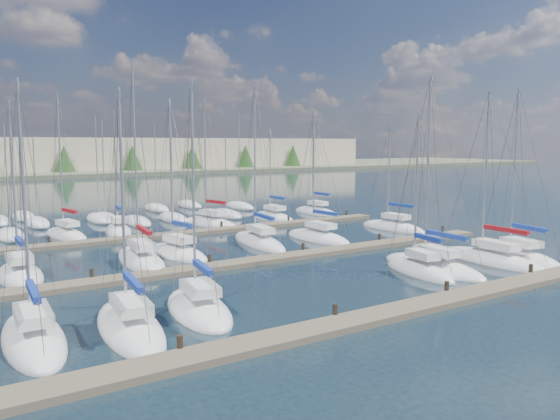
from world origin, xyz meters
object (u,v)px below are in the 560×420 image
sailboat_r (316,212)px  sailboat_c (199,309)px  sailboat_h (20,275)px  sailboat_f (491,260)px  sailboat_e (432,267)px  sailboat_p (210,223)px  sailboat_q (273,218)px  sailboat_j (177,253)px  sailboat_l (318,238)px  sailboat_n (67,235)px  sailboat_o (118,231)px  sailboat_m (393,227)px  sailboat_g (517,257)px  sailboat_d (419,271)px  sailboat_a (33,338)px  sailboat_b (130,327)px  sailboat_k (259,242)px  sailboat_i (141,260)px

sailboat_r → sailboat_c: sailboat_c is taller
sailboat_h → sailboat_f: sailboat_f is taller
sailboat_e → sailboat_p: 26.94m
sailboat_e → sailboat_q: bearing=83.3°
sailboat_j → sailboat_l: sailboat_j is taller
sailboat_h → sailboat_j: bearing=6.2°
sailboat_e → sailboat_f: sailboat_e is taller
sailboat_c → sailboat_n: bearing=101.1°
sailboat_h → sailboat_r: (34.93, 15.37, 0.01)m
sailboat_r → sailboat_o: sailboat_r is taller
sailboat_q → sailboat_m: sailboat_m is taller
sailboat_g → sailboat_q: size_ratio=1.21×
sailboat_p → sailboat_d: bearing=-96.3°
sailboat_q → sailboat_m: (6.18, -12.66, 0.00)m
sailboat_g → sailboat_o: bearing=138.4°
sailboat_a → sailboat_b: bearing=-8.4°
sailboat_j → sailboat_b: 16.82m
sailboat_h → sailboat_n: 15.47m
sailboat_g → sailboat_k: sailboat_k is taller
sailboat_k → sailboat_o: bearing=132.0°
sailboat_r → sailboat_f: size_ratio=0.95×
sailboat_l → sailboat_h: bearing=178.7°
sailboat_a → sailboat_r: bearing=40.9°
sailboat_h → sailboat_k: bearing=6.3°
sailboat_p → sailboat_a: size_ratio=1.16×
sailboat_g → sailboat_r: sailboat_g is taller
sailboat_a → sailboat_f: sailboat_f is taller
sailboat_a → sailboat_j: bearing=51.4°
sailboat_d → sailboat_o: size_ratio=0.91×
sailboat_d → sailboat_k: bearing=113.3°
sailboat_p → sailboat_c: size_ratio=1.12×
sailboat_g → sailboat_a: 32.87m
sailboat_n → sailboat_m: 31.19m
sailboat_m → sailboat_k: bearing=174.5°
sailboat_g → sailboat_d: 9.42m
sailboat_a → sailboat_n: bearing=78.6°
sailboat_q → sailboat_i: (-19.99, -13.83, 0.02)m
sailboat_m → sailboat_c: sailboat_c is taller
sailboat_e → sailboat_m: sailboat_e is taller
sailboat_e → sailboat_c: 17.38m
sailboat_j → sailboat_e: sailboat_e is taller
sailboat_l → sailboat_g: bearing=-66.6°
sailboat_n → sailboat_q: size_ratio=1.26×
sailboat_a → sailboat_r: 45.74m
sailboat_k → sailboat_o: 14.89m
sailboat_q → sailboat_b: (-25.18, -27.67, -0.00)m
sailboat_i → sailboat_c: size_ratio=1.20×
sailboat_k → sailboat_m: sailboat_k is taller
sailboat_e → sailboat_i: size_ratio=0.91×
sailboat_e → sailboat_m: (10.17, 14.13, -0.00)m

